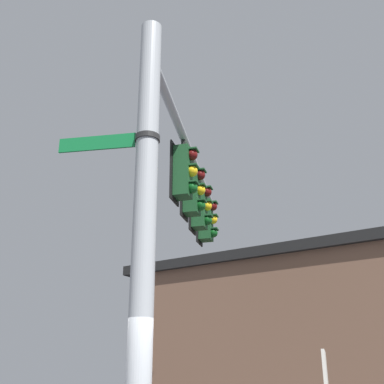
{
  "coord_description": "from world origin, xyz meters",
  "views": [
    {
      "loc": [
        5.92,
        2.3,
        1.7
      ],
      "look_at": [
        -3.65,
        -0.35,
        5.6
      ],
      "focal_mm": 46.62,
      "sensor_mm": 36.0,
      "label": 1
    }
  ],
  "objects_px": {
    "traffic_light_mid_inner": "(193,191)",
    "street_name_sign": "(125,141)",
    "traffic_light_nearest_pole": "(184,172)",
    "traffic_light_mid_outer": "(200,206)",
    "traffic_light_arm_end": "(207,220)"
  },
  "relations": [
    {
      "from": "traffic_light_mid_outer",
      "to": "traffic_light_arm_end",
      "type": "bearing_deg",
      "value": -174.47
    },
    {
      "from": "traffic_light_mid_outer",
      "to": "traffic_light_arm_end",
      "type": "height_order",
      "value": "same"
    },
    {
      "from": "traffic_light_mid_outer",
      "to": "street_name_sign",
      "type": "xyz_separation_m",
      "value": [
        4.67,
        0.1,
        -0.62
      ]
    },
    {
      "from": "traffic_light_nearest_pole",
      "to": "traffic_light_mid_outer",
      "type": "distance_m",
      "value": 2.03
    },
    {
      "from": "traffic_light_arm_end",
      "to": "street_name_sign",
      "type": "relative_size",
      "value": 0.87
    },
    {
      "from": "traffic_light_mid_inner",
      "to": "traffic_light_mid_outer",
      "type": "bearing_deg",
      "value": -174.47
    },
    {
      "from": "traffic_light_arm_end",
      "to": "street_name_sign",
      "type": "height_order",
      "value": "traffic_light_arm_end"
    },
    {
      "from": "traffic_light_mid_outer",
      "to": "street_name_sign",
      "type": "bearing_deg",
      "value": 1.19
    },
    {
      "from": "traffic_light_nearest_pole",
      "to": "street_name_sign",
      "type": "bearing_deg",
      "value": -2.13
    },
    {
      "from": "traffic_light_nearest_pole",
      "to": "street_name_sign",
      "type": "relative_size",
      "value": 0.87
    },
    {
      "from": "traffic_light_mid_inner",
      "to": "street_name_sign",
      "type": "height_order",
      "value": "traffic_light_mid_inner"
    },
    {
      "from": "street_name_sign",
      "to": "traffic_light_mid_outer",
      "type": "bearing_deg",
      "value": -178.81
    },
    {
      "from": "traffic_light_nearest_pole",
      "to": "traffic_light_mid_outer",
      "type": "xyz_separation_m",
      "value": [
        -2.02,
        -0.2,
        0.0
      ]
    },
    {
      "from": "traffic_light_nearest_pole",
      "to": "traffic_light_mid_inner",
      "type": "distance_m",
      "value": 1.01
    },
    {
      "from": "traffic_light_nearest_pole",
      "to": "traffic_light_mid_outer",
      "type": "relative_size",
      "value": 1.0
    }
  ]
}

